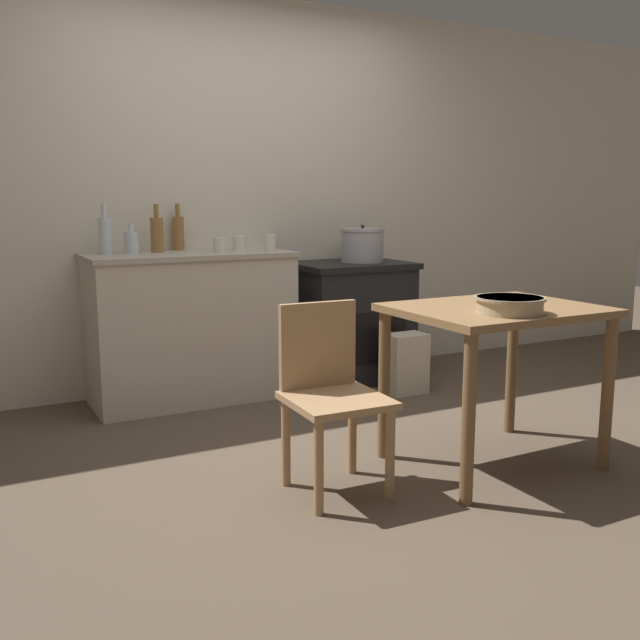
{
  "coord_description": "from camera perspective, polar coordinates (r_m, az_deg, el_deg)",
  "views": [
    {
      "loc": [
        -1.79,
        -2.94,
        1.25
      ],
      "look_at": [
        0.0,
        0.4,
        0.6
      ],
      "focal_mm": 40.0,
      "sensor_mm": 36.0,
      "label": 1
    }
  ],
  "objects": [
    {
      "name": "ground_plane",
      "position": [
        3.67,
        3.03,
        -10.22
      ],
      "size": [
        14.0,
        14.0,
        0.0
      ],
      "primitive_type": "plane",
      "color": "brown"
    },
    {
      "name": "wall_back",
      "position": [
        4.87,
        -6.67,
        9.97
      ],
      "size": [
        8.0,
        0.07,
        2.55
      ],
      "color": "beige",
      "rests_on": "ground_plane"
    },
    {
      "name": "counter_cabinet",
      "position": [
        4.5,
        -10.29,
        -0.52
      ],
      "size": [
        1.25,
        0.58,
        0.92
      ],
      "color": "beige",
      "rests_on": "ground_plane"
    },
    {
      "name": "stove",
      "position": [
        4.94,
        2.34,
        -0.06
      ],
      "size": [
        0.78,
        0.64,
        0.82
      ],
      "color": "black",
      "rests_on": "ground_plane"
    },
    {
      "name": "work_table",
      "position": [
        3.4,
        13.86,
        -1.01
      ],
      "size": [
        0.91,
        0.72,
        0.76
      ],
      "color": "olive",
      "rests_on": "ground_plane"
    },
    {
      "name": "chair",
      "position": [
        3.07,
        0.79,
        -5.66
      ],
      "size": [
        0.42,
        0.42,
        0.8
      ],
      "rotation": [
        0.0,
        0.0,
        -0.04
      ],
      "color": "#A87F56",
      "rests_on": "ground_plane"
    },
    {
      "name": "flour_sack",
      "position": [
        4.64,
        6.87,
        -3.48
      ],
      "size": [
        0.26,
        0.18,
        0.39
      ],
      "primitive_type": "cube",
      "color": "beige",
      "rests_on": "ground_plane"
    },
    {
      "name": "stock_pot",
      "position": [
        4.9,
        3.42,
        6.0
      ],
      "size": [
        0.3,
        0.3,
        0.25
      ],
      "color": "#A8A8AD",
      "rests_on": "stove"
    },
    {
      "name": "mixing_bowl_large",
      "position": [
        3.18,
        14.94,
        1.24
      ],
      "size": [
        0.3,
        0.3,
        0.07
      ],
      "color": "tan",
      "rests_on": "work_table"
    },
    {
      "name": "bottle_far_left",
      "position": [
        4.64,
        -11.28,
        6.89
      ],
      "size": [
        0.07,
        0.07,
        0.29
      ],
      "color": "olive",
      "rests_on": "counter_cabinet"
    },
    {
      "name": "bottle_left",
      "position": [
        4.42,
        -14.86,
        6.04
      ],
      "size": [
        0.08,
        0.08,
        0.18
      ],
      "color": "silver",
      "rests_on": "counter_cabinet"
    },
    {
      "name": "bottle_mid_left",
      "position": [
        4.49,
        -12.92,
        6.74
      ],
      "size": [
        0.08,
        0.08,
        0.29
      ],
      "color": "olive",
      "rests_on": "counter_cabinet"
    },
    {
      "name": "bottle_center_left",
      "position": [
        4.43,
        -16.81,
        6.54
      ],
      "size": [
        0.08,
        0.08,
        0.29
      ],
      "color": "silver",
      "rests_on": "counter_cabinet"
    },
    {
      "name": "cup_center",
      "position": [
        4.52,
        -6.47,
        6.11
      ],
      "size": [
        0.09,
        0.09,
        0.1
      ],
      "primitive_type": "cylinder",
      "color": "silver",
      "rests_on": "counter_cabinet"
    },
    {
      "name": "cup_center_right",
      "position": [
        4.46,
        -4.02,
        6.16
      ],
      "size": [
        0.07,
        0.07,
        0.1
      ],
      "primitive_type": "cylinder",
      "color": "silver",
      "rests_on": "counter_cabinet"
    },
    {
      "name": "cup_mid_right",
      "position": [
        4.41,
        -8.0,
        5.94
      ],
      "size": [
        0.08,
        0.08,
        0.09
      ],
      "primitive_type": "cylinder",
      "color": "silver",
      "rests_on": "counter_cabinet"
    }
  ]
}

